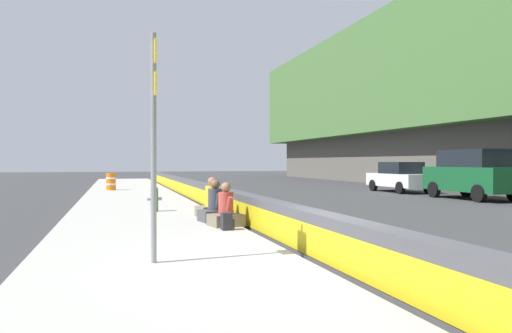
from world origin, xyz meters
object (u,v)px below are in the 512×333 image
at_px(seated_person_rear, 212,204).
at_px(seated_person_middle, 215,208).
at_px(seated_person_foreground, 226,212).
at_px(backpack, 227,221).
at_px(route_sign_post, 154,131).
at_px(construction_barrel, 111,182).
at_px(parked_car_third, 473,174).
at_px(parked_car_fourth, 400,177).
at_px(fire_hydrant, 154,197).

bearing_deg(seated_person_rear, seated_person_middle, 173.43).
relative_size(seated_person_foreground, seated_person_middle, 0.97).
bearing_deg(seated_person_middle, backpack, 177.84).
height_order(route_sign_post, construction_barrel, route_sign_post).
bearing_deg(construction_barrel, parked_car_third, -121.23).
relative_size(seated_person_middle, seated_person_rear, 0.98).
bearing_deg(seated_person_rear, backpack, 176.08).
distance_m(backpack, parked_car_third, 15.42).
bearing_deg(parked_car_fourth, parked_car_third, -177.62).
distance_m(route_sign_post, construction_barrel, 20.95).
height_order(seated_person_middle, parked_car_fourth, parked_car_fourth).
bearing_deg(seated_person_foreground, parked_car_fourth, -45.27).
bearing_deg(construction_barrel, parked_car_fourth, -104.44).
bearing_deg(route_sign_post, backpack, -29.74).
relative_size(construction_barrel, parked_car_third, 0.20).
bearing_deg(backpack, seated_person_middle, -2.16).
bearing_deg(parked_car_fourth, backpack, 135.99).
xyz_separation_m(route_sign_post, backpack, (3.35, -1.92, -1.88)).
xyz_separation_m(route_sign_post, seated_person_middle, (5.06, -1.98, -1.72)).
distance_m(fire_hydrant, construction_barrel, 12.75).
xyz_separation_m(seated_person_rear, parked_car_third, (5.00, -13.05, 0.69)).
height_order(seated_person_middle, backpack, seated_person_middle).
distance_m(route_sign_post, parked_car_fourth, 22.53).
distance_m(seated_person_foreground, seated_person_middle, 1.00).
bearing_deg(route_sign_post, seated_person_rear, -18.82).
height_order(seated_person_middle, seated_person_rear, seated_person_rear).
distance_m(seated_person_foreground, seated_person_rear, 2.13).
bearing_deg(backpack, fire_hydrant, 14.92).
height_order(fire_hydrant, seated_person_middle, seated_person_middle).
distance_m(fire_hydrant, parked_car_fourth, 16.70).
bearing_deg(seated_person_middle, construction_barrel, 9.98).
height_order(seated_person_rear, construction_barrel, seated_person_rear).
relative_size(seated_person_middle, parked_car_fourth, 0.25).
height_order(seated_person_foreground, parked_car_third, parked_car_third).
distance_m(fire_hydrant, parked_car_third, 14.85).
relative_size(fire_hydrant, parked_car_fourth, 0.20).
distance_m(seated_person_foreground, backpack, 0.73).
distance_m(seated_person_foreground, parked_car_third, 14.95).
bearing_deg(seated_person_middle, seated_person_rear, -6.57).
xyz_separation_m(fire_hydrant, construction_barrel, (12.67, 1.42, 0.03)).
relative_size(seated_person_foreground, backpack, 2.69).
height_order(seated_person_foreground, backpack, seated_person_foreground).
distance_m(seated_person_rear, construction_barrel, 14.97).
bearing_deg(seated_person_middle, parked_car_third, -65.06).
bearing_deg(construction_barrel, fire_hydrant, -173.58).
height_order(route_sign_post, seated_person_foreground, route_sign_post).
xyz_separation_m(route_sign_post, fire_hydrant, (8.20, -0.62, -1.62)).
xyz_separation_m(fire_hydrant, parked_car_fourth, (8.62, -14.30, 0.27)).
bearing_deg(parked_car_third, route_sign_post, 126.44).
bearing_deg(parked_car_fourth, seated_person_middle, 132.24).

